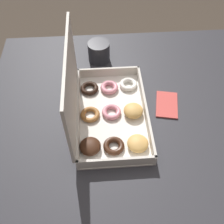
{
  "coord_description": "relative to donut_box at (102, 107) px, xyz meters",
  "views": [
    {
      "loc": [
        -0.56,
        0.1,
        1.49
      ],
      "look_at": [
        0.0,
        0.06,
        0.79
      ],
      "focal_mm": 42.0,
      "sensor_mm": 36.0,
      "label": 1
    }
  ],
  "objects": [
    {
      "name": "ground_plane",
      "position": [
        0.01,
        -0.09,
        -0.83
      ],
      "size": [
        8.0,
        8.0,
        0.0
      ],
      "primitive_type": "plane",
      "color": "#42382D"
    },
    {
      "name": "dining_table",
      "position": [
        0.01,
        -0.09,
        -0.17
      ],
      "size": [
        0.95,
        1.01,
        0.77
      ],
      "color": "#2D2D33",
      "rests_on": "ground_plane"
    },
    {
      "name": "donut_box",
      "position": [
        0.0,
        0.0,
        0.0
      ],
      "size": [
        0.4,
        0.24,
        0.28
      ],
      "color": "silver",
      "rests_on": "dining_table"
    },
    {
      "name": "coffee_mug",
      "position": [
        0.31,
        -0.0,
        -0.02
      ],
      "size": [
        0.09,
        0.09,
        0.08
      ],
      "color": "#232328",
      "rests_on": "dining_table"
    },
    {
      "name": "paper_napkin",
      "position": [
        0.04,
        -0.23,
        -0.05
      ],
      "size": [
        0.13,
        0.1,
        0.01
      ],
      "color": "#CC4C47",
      "rests_on": "dining_table"
    }
  ]
}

